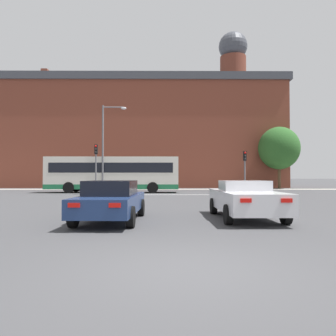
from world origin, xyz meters
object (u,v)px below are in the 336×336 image
object	(u,v)px
street_lamp_junction	(107,140)
pedestrian_waiting	(147,181)
traffic_light_near_right	(245,165)
car_roadster_right	(245,199)
pedestrian_walking_east	(171,180)
traffic_light_near_left	(96,161)
traffic_light_far_left	(120,167)
bus_crossing_lead	(113,174)
car_saloon_left	(111,200)

from	to	relation	value
street_lamp_junction	pedestrian_waiting	distance (m)	10.93
traffic_light_near_right	street_lamp_junction	size ratio (longest dim) A/B	0.46
car_roadster_right	street_lamp_junction	bearing A→B (deg)	114.30
pedestrian_walking_east	traffic_light_near_right	bearing A→B (deg)	175.15
pedestrian_waiting	traffic_light_near_left	bearing A→B (deg)	59.35
traffic_light_far_left	pedestrian_waiting	size ratio (longest dim) A/B	2.20
bus_crossing_lead	pedestrian_waiting	world-z (taller)	bus_crossing_lead
street_lamp_junction	traffic_light_near_left	bearing A→B (deg)	-107.43
traffic_light_near_right	pedestrian_waiting	size ratio (longest dim) A/B	2.11
car_roadster_right	pedestrian_walking_east	distance (m)	27.22
traffic_light_far_left	pedestrian_waiting	distance (m)	3.68
bus_crossing_lead	traffic_light_near_left	world-z (taller)	traffic_light_near_left
car_saloon_left	traffic_light_near_left	xyz separation A→B (m)	(-4.02, 16.33, 2.10)
traffic_light_far_left	traffic_light_near_left	size ratio (longest dim) A/B	0.90
traffic_light_near_right	pedestrian_waiting	world-z (taller)	traffic_light_near_right
pedestrian_waiting	pedestrian_walking_east	world-z (taller)	pedestrian_walking_east
traffic_light_near_left	street_lamp_junction	xyz separation A→B (m)	(0.57, 1.81, 1.96)
car_roadster_right	pedestrian_waiting	size ratio (longest dim) A/B	2.80
car_roadster_right	street_lamp_junction	world-z (taller)	street_lamp_junction
traffic_light_near_right	street_lamp_junction	distance (m)	12.28
car_roadster_right	bus_crossing_lead	distance (m)	20.43
bus_crossing_lead	traffic_light_near_right	world-z (taller)	traffic_light_near_right
car_roadster_right	traffic_light_far_left	size ratio (longest dim) A/B	1.27
pedestrian_walking_east	traffic_light_near_left	bearing A→B (deg)	118.49
car_saloon_left	traffic_light_far_left	bearing A→B (deg)	99.19
traffic_light_far_left	traffic_light_near_right	bearing A→B (deg)	-41.93
traffic_light_far_left	pedestrian_walking_east	bearing A→B (deg)	8.85
traffic_light_near_right	pedestrian_walking_east	distance (m)	13.18
car_roadster_right	traffic_light_near_left	bearing A→B (deg)	118.38
street_lamp_junction	pedestrian_walking_east	xyz separation A→B (m)	(5.93, 9.62, -3.67)
car_roadster_right	traffic_light_far_left	world-z (taller)	traffic_light_far_left
traffic_light_near_left	pedestrian_walking_east	world-z (taller)	traffic_light_near_left
traffic_light_near_left	traffic_light_near_right	distance (m)	12.46
traffic_light_near_left	traffic_light_near_right	bearing A→B (deg)	-1.17
car_roadster_right	traffic_light_far_left	bearing A→B (deg)	106.78
car_roadster_right	traffic_light_near_left	xyz separation A→B (m)	(-8.70, 15.70, 2.11)
traffic_light_far_left	street_lamp_junction	size ratio (longest dim) A/B	0.48
car_roadster_right	pedestrian_waiting	xyz separation A→B (m)	(-5.06, 27.30, 0.31)
car_roadster_right	traffic_light_near_right	xyz separation A→B (m)	(3.75, 15.45, 1.76)
traffic_light_far_left	pedestrian_waiting	bearing A→B (deg)	19.46
car_saloon_left	bus_crossing_lead	xyz separation A→B (m)	(-3.10, 19.48, 1.06)
traffic_light_far_left	traffic_light_near_left	xyz separation A→B (m)	(-0.49, -10.49, 0.25)
pedestrian_waiting	pedestrian_walking_east	xyz separation A→B (m)	(2.85, -0.18, 0.09)
car_roadster_right	car_saloon_left	bearing A→B (deg)	-173.08
bus_crossing_lead	traffic_light_far_left	xyz separation A→B (m)	(-0.43, 7.33, 0.78)
car_roadster_right	traffic_light_far_left	xyz separation A→B (m)	(-8.21, 26.19, 1.86)
car_saloon_left	bus_crossing_lead	bearing A→B (deg)	100.73
pedestrian_waiting	bus_crossing_lead	bearing A→B (deg)	58.95
street_lamp_junction	pedestrian_walking_east	distance (m)	11.88
traffic_light_near_left	street_lamp_junction	distance (m)	2.72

